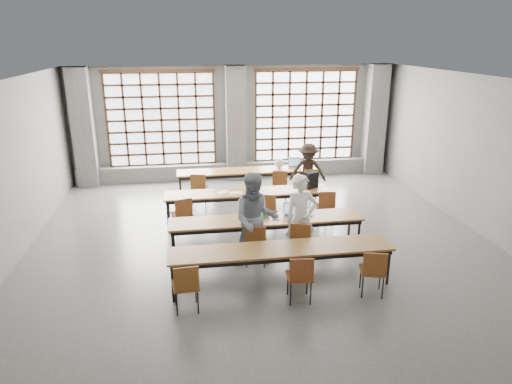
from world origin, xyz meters
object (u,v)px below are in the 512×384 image
at_px(chair_back_right, 309,180).
at_px(chair_near_right, 373,268).
at_px(chair_front_right, 301,238).
at_px(laptop_back, 294,165).
at_px(desk_row_d, 281,251).
at_px(chair_near_left, 186,283).
at_px(chair_front_left, 256,241).
at_px(chair_back_left, 199,186).
at_px(laptop_front, 292,212).
at_px(chair_near_mid, 300,274).
at_px(green_box, 263,215).
at_px(desk_row_b, 247,194).
at_px(backpack, 311,180).
at_px(mouse, 311,215).
at_px(student_male, 301,218).
at_px(phone, 276,219).
at_px(plastic_bag, 279,163).
at_px(student_back, 308,171).
at_px(desk_row_a, 248,172).
at_px(red_pouch, 186,283).
at_px(chair_back_mid, 280,182).
at_px(chair_mid_left, 182,212).
at_px(chair_mid_right, 326,204).
at_px(student_female, 256,219).
at_px(desk_row_c, 266,221).
at_px(chair_mid_centre, 267,207).

height_order(chair_back_right, chair_near_right, same).
height_order(chair_front_right, laptop_back, laptop_back).
distance_m(desk_row_d, chair_front_right, 0.97).
bearing_deg(chair_near_left, chair_front_left, 46.25).
xyz_separation_m(chair_back_left, laptop_front, (1.84, -2.94, 0.25)).
xyz_separation_m(chair_near_mid, green_box, (-0.27, 2.12, 0.24)).
distance_m(desk_row_b, desk_row_d, 3.21).
bearing_deg(backpack, mouse, -129.18).
bearing_deg(laptop_front, backpack, 62.76).
relative_size(student_male, phone, 13.78).
bearing_deg(plastic_bag, chair_near_mid, -98.12).
bearing_deg(student_back, chair_near_left, -107.96).
height_order(chair_near_right, green_box, chair_near_right).
xyz_separation_m(chair_near_mid, laptop_back, (1.28, 5.83, 0.25)).
relative_size(chair_back_right, chair_front_left, 1.00).
bearing_deg(desk_row_a, red_pouch, -107.85).
bearing_deg(chair_back_mid, desk_row_b, -130.37).
xyz_separation_m(chair_back_mid, chair_mid_left, (-2.64, -1.88, 0.00)).
height_order(green_box, plastic_bag, plastic_bag).
bearing_deg(chair_mid_left, desk_row_b, 21.65).
distance_m(chair_mid_left, chair_front_left, 2.28).
bearing_deg(chair_mid_right, chair_front_right, -120.86).
xyz_separation_m(chair_mid_right, plastic_bag, (-0.61, 2.56, 0.34)).
height_order(desk_row_d, mouse, mouse).
xyz_separation_m(chair_mid_left, chair_front_right, (2.30, -1.79, 0.00)).
relative_size(laptop_back, red_pouch, 2.06).
distance_m(backpack, plastic_bag, 1.93).
bearing_deg(chair_back_right, student_male, -107.93).
relative_size(chair_near_right, student_back, 0.57).
distance_m(chair_front_left, chair_front_right, 0.89).
height_order(chair_front_right, student_male, student_male).
distance_m(chair_back_right, mouse, 3.18).
bearing_deg(chair_near_left, chair_near_right, 0.05).
bearing_deg(chair_near_left, chair_back_right, 56.10).
xyz_separation_m(chair_front_right, red_pouch, (-2.25, -1.34, -0.04)).
distance_m(chair_near_left, laptop_front, 3.11).
distance_m(desk_row_a, chair_front_left, 4.33).
xyz_separation_m(desk_row_a, student_female, (-0.44, -4.18, 0.27)).
xyz_separation_m(desk_row_d, chair_near_right, (1.48, -0.63, -0.13)).
relative_size(chair_mid_left, chair_mid_right, 1.00).
distance_m(plastic_bag, red_pouch, 6.32).
relative_size(desk_row_c, chair_mid_centre, 4.55).
bearing_deg(desk_row_b, laptop_front, -67.19).
relative_size(chair_mid_right, student_female, 0.47).
xyz_separation_m(desk_row_d, chair_mid_right, (1.62, 2.58, -0.13)).
distance_m(chair_back_right, chair_near_right, 5.09).
bearing_deg(chair_back_right, plastic_bag, 136.28).
height_order(chair_near_right, laptop_back, laptop_back).
bearing_deg(chair_near_right, chair_front_left, 142.14).
distance_m(mouse, backpack, 1.94).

